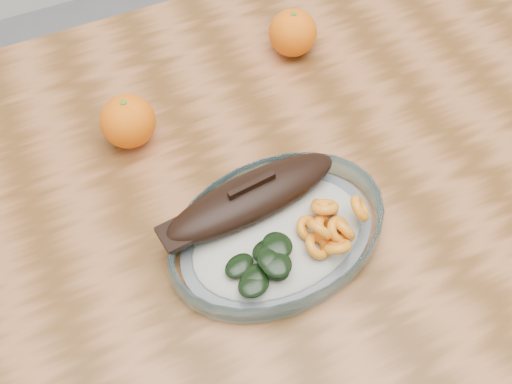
% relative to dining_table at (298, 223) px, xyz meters
% --- Properties ---
extents(dining_table, '(1.20, 0.80, 0.75)m').
position_rel_dining_table_xyz_m(dining_table, '(0.00, 0.00, 0.00)').
color(dining_table, brown).
rests_on(dining_table, ground).
extents(plated_meal, '(0.53, 0.53, 0.08)m').
position_rel_dining_table_xyz_m(plated_meal, '(-0.07, -0.06, 0.12)').
color(plated_meal, white).
rests_on(plated_meal, dining_table).
extents(orange_left, '(0.07, 0.07, 0.07)m').
position_rel_dining_table_xyz_m(orange_left, '(-0.17, 0.15, 0.13)').
color(orange_left, '#FF5705').
rests_on(orange_left, dining_table).
extents(orange_right, '(0.07, 0.07, 0.07)m').
position_rel_dining_table_xyz_m(orange_right, '(0.09, 0.21, 0.13)').
color(orange_right, '#FF5705').
rests_on(orange_right, dining_table).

